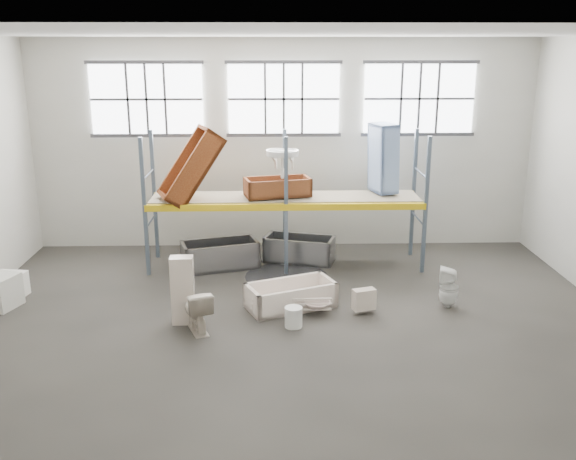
{
  "coord_description": "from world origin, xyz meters",
  "views": [
    {
      "loc": [
        -0.34,
        -10.23,
        4.84
      ],
      "look_at": [
        0.0,
        1.5,
        1.4
      ],
      "focal_mm": 39.66,
      "sensor_mm": 36.0,
      "label": 1
    }
  ],
  "objects_px": {
    "bathtub_beige": "(291,295)",
    "rust_tub_flat": "(277,187)",
    "blue_tub_upright": "(383,158)",
    "bucket": "(293,317)",
    "toilet_white": "(449,287)",
    "steel_tub_right": "(299,249)",
    "toilet_beige": "(197,310)",
    "cistern_tall": "(183,290)",
    "steel_tub_left": "(220,255)"
  },
  "relations": [
    {
      "from": "cistern_tall",
      "to": "bucket",
      "type": "relative_size",
      "value": 3.4
    },
    {
      "from": "cistern_tall",
      "to": "steel_tub_right",
      "type": "xyz_separation_m",
      "value": [
        2.24,
        3.37,
        -0.34
      ]
    },
    {
      "from": "toilet_white",
      "to": "steel_tub_left",
      "type": "height_order",
      "value": "toilet_white"
    },
    {
      "from": "rust_tub_flat",
      "to": "bucket",
      "type": "relative_size",
      "value": 3.84
    },
    {
      "from": "toilet_beige",
      "to": "bucket",
      "type": "bearing_deg",
      "value": 163.31
    },
    {
      "from": "steel_tub_left",
      "to": "bathtub_beige",
      "type": "bearing_deg",
      "value": -56.46
    },
    {
      "from": "blue_tub_upright",
      "to": "bucket",
      "type": "bearing_deg",
      "value": -120.71
    },
    {
      "from": "steel_tub_right",
      "to": "bucket",
      "type": "xyz_separation_m",
      "value": [
        -0.27,
        -3.6,
        -0.1
      ]
    },
    {
      "from": "bucket",
      "to": "steel_tub_left",
      "type": "bearing_deg",
      "value": 115.79
    },
    {
      "from": "steel_tub_right",
      "to": "blue_tub_upright",
      "type": "xyz_separation_m",
      "value": [
        1.86,
        -0.0,
        2.11
      ]
    },
    {
      "from": "toilet_beige",
      "to": "toilet_white",
      "type": "height_order",
      "value": "toilet_white"
    },
    {
      "from": "toilet_white",
      "to": "steel_tub_left",
      "type": "xyz_separation_m",
      "value": [
        -4.51,
        2.36,
        -0.09
      ]
    },
    {
      "from": "bathtub_beige",
      "to": "toilet_white",
      "type": "height_order",
      "value": "toilet_white"
    },
    {
      "from": "cistern_tall",
      "to": "steel_tub_left",
      "type": "relative_size",
      "value": 0.75
    },
    {
      "from": "toilet_beige",
      "to": "blue_tub_upright",
      "type": "relative_size",
      "value": 0.51
    },
    {
      "from": "bathtub_beige",
      "to": "toilet_beige",
      "type": "bearing_deg",
      "value": -171.53
    },
    {
      "from": "blue_tub_upright",
      "to": "cistern_tall",
      "type": "bearing_deg",
      "value": -140.65
    },
    {
      "from": "bucket",
      "to": "blue_tub_upright",
      "type": "bearing_deg",
      "value": 59.29
    },
    {
      "from": "cistern_tall",
      "to": "rust_tub_flat",
      "type": "height_order",
      "value": "rust_tub_flat"
    },
    {
      "from": "toilet_white",
      "to": "steel_tub_right",
      "type": "relative_size",
      "value": 0.51
    },
    {
      "from": "toilet_white",
      "to": "rust_tub_flat",
      "type": "distance_m",
      "value": 4.31
    },
    {
      "from": "steel_tub_left",
      "to": "steel_tub_right",
      "type": "distance_m",
      "value": 1.85
    },
    {
      "from": "blue_tub_upright",
      "to": "bucket",
      "type": "distance_m",
      "value": 4.73
    },
    {
      "from": "cistern_tall",
      "to": "bathtub_beige",
      "type": "bearing_deg",
      "value": 16.84
    },
    {
      "from": "bathtub_beige",
      "to": "steel_tub_right",
      "type": "relative_size",
      "value": 1.05
    },
    {
      "from": "toilet_white",
      "to": "blue_tub_upright",
      "type": "relative_size",
      "value": 0.52
    },
    {
      "from": "steel_tub_left",
      "to": "blue_tub_upright",
      "type": "relative_size",
      "value": 1.09
    },
    {
      "from": "steel_tub_left",
      "to": "rust_tub_flat",
      "type": "distance_m",
      "value": 2.0
    },
    {
      "from": "steel_tub_right",
      "to": "bucket",
      "type": "bearing_deg",
      "value": -94.31
    },
    {
      "from": "rust_tub_flat",
      "to": "steel_tub_right",
      "type": "bearing_deg",
      "value": 30.2
    },
    {
      "from": "blue_tub_upright",
      "to": "bucket",
      "type": "height_order",
      "value": "blue_tub_upright"
    },
    {
      "from": "rust_tub_flat",
      "to": "blue_tub_upright",
      "type": "relative_size",
      "value": 0.93
    },
    {
      "from": "cistern_tall",
      "to": "blue_tub_upright",
      "type": "bearing_deg",
      "value": 37.71
    },
    {
      "from": "steel_tub_right",
      "to": "steel_tub_left",
      "type": "bearing_deg",
      "value": -166.5
    },
    {
      "from": "toilet_white",
      "to": "blue_tub_upright",
      "type": "distance_m",
      "value": 3.54
    },
    {
      "from": "toilet_beige",
      "to": "blue_tub_upright",
      "type": "height_order",
      "value": "blue_tub_upright"
    },
    {
      "from": "toilet_beige",
      "to": "rust_tub_flat",
      "type": "relative_size",
      "value": 0.55
    },
    {
      "from": "toilet_white",
      "to": "rust_tub_flat",
      "type": "height_order",
      "value": "rust_tub_flat"
    },
    {
      "from": "toilet_beige",
      "to": "rust_tub_flat",
      "type": "height_order",
      "value": "rust_tub_flat"
    },
    {
      "from": "bathtub_beige",
      "to": "blue_tub_upright",
      "type": "bearing_deg",
      "value": 29.28
    },
    {
      "from": "bathtub_beige",
      "to": "rust_tub_flat",
      "type": "xyz_separation_m",
      "value": [
        -0.22,
        2.42,
        1.58
      ]
    },
    {
      "from": "cistern_tall",
      "to": "bucket",
      "type": "height_order",
      "value": "cistern_tall"
    },
    {
      "from": "toilet_white",
      "to": "bucket",
      "type": "relative_size",
      "value": 2.15
    },
    {
      "from": "bathtub_beige",
      "to": "toilet_white",
      "type": "xyz_separation_m",
      "value": [
        3.0,
        -0.08,
        0.15
      ]
    },
    {
      "from": "cistern_tall",
      "to": "steel_tub_left",
      "type": "bearing_deg",
      "value": 79.84
    },
    {
      "from": "bucket",
      "to": "rust_tub_flat",
      "type": "bearing_deg",
      "value": 94.04
    },
    {
      "from": "bathtub_beige",
      "to": "toilet_white",
      "type": "relative_size",
      "value": 2.08
    },
    {
      "from": "steel_tub_right",
      "to": "blue_tub_upright",
      "type": "bearing_deg",
      "value": -0.05
    },
    {
      "from": "bathtub_beige",
      "to": "toilet_beige",
      "type": "distance_m",
      "value": 1.95
    },
    {
      "from": "bathtub_beige",
      "to": "toilet_white",
      "type": "bearing_deg",
      "value": -23.76
    }
  ]
}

